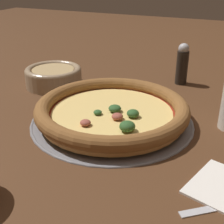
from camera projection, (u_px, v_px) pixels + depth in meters
ground_plane at (112, 121)px, 0.68m from camera, size 3.00×3.00×0.00m
pizza_tray at (112, 120)px, 0.68m from camera, size 0.35×0.35×0.01m
pizza at (112, 110)px, 0.67m from camera, size 0.33×0.33×0.04m
bowl_near at (54, 76)px, 0.87m from camera, size 0.16×0.16×0.05m
pepper_shaker at (182, 64)px, 0.87m from camera, size 0.03×0.03×0.12m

